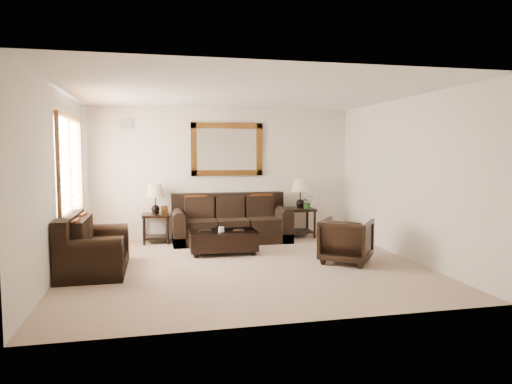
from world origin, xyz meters
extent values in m
cube|color=tan|center=(0.00, 0.00, 0.00)|extent=(5.50, 5.00, 0.01)
cube|color=white|center=(0.00, 0.00, 2.70)|extent=(5.50, 5.00, 0.01)
cube|color=beige|center=(0.00, 2.50, 1.35)|extent=(5.50, 0.01, 2.70)
cube|color=beige|center=(0.00, -2.50, 1.35)|extent=(5.50, 0.01, 2.70)
cube|color=beige|center=(-2.75, 0.00, 1.35)|extent=(0.01, 5.00, 2.70)
cube|color=beige|center=(2.75, 0.00, 1.35)|extent=(0.01, 5.00, 2.70)
cube|color=white|center=(-2.73, 0.90, 1.55)|extent=(0.01, 1.80, 1.50)
cube|color=brown|center=(-2.70, 0.90, 2.34)|extent=(0.06, 1.96, 0.08)
cube|color=brown|center=(-2.70, 0.90, 0.76)|extent=(0.06, 1.96, 0.08)
cube|color=brown|center=(-2.70, -0.04, 1.55)|extent=(0.06, 0.08, 1.50)
cube|color=brown|center=(-2.70, 1.84, 1.55)|extent=(0.06, 0.08, 1.50)
cube|color=brown|center=(-2.70, 0.90, 1.55)|extent=(0.05, 0.05, 1.50)
cube|color=#4C260F|center=(0.11, 2.46, 1.85)|extent=(1.50, 0.06, 1.10)
cube|color=white|center=(0.11, 2.48, 1.85)|extent=(1.26, 0.01, 0.86)
cube|color=#999999|center=(-1.90, 2.48, 2.35)|extent=(0.25, 0.02, 0.18)
cube|color=black|center=(0.11, 1.98, 0.10)|extent=(2.33, 1.00, 0.19)
cube|color=black|center=(0.11, 2.36, 0.71)|extent=(2.33, 0.23, 0.48)
cube|color=black|center=(-0.51, 1.96, 0.33)|extent=(0.60, 0.82, 0.29)
cube|color=black|center=(0.11, 1.96, 0.33)|extent=(0.60, 0.82, 0.29)
cube|color=black|center=(0.73, 1.96, 0.33)|extent=(0.60, 0.82, 0.29)
cube|color=black|center=(-0.94, 1.98, 0.28)|extent=(0.23, 1.00, 0.56)
cylinder|color=black|center=(-0.94, 1.98, 0.56)|extent=(0.23, 0.98, 0.23)
cube|color=black|center=(1.15, 1.98, 0.28)|extent=(0.23, 1.00, 0.56)
cylinder|color=black|center=(1.15, 1.98, 0.56)|extent=(0.23, 0.98, 0.23)
cube|color=#682E0D|center=(-0.57, 2.17, 0.71)|extent=(0.44, 0.20, 0.46)
cube|color=#682E0D|center=(0.78, 2.17, 0.71)|extent=(0.44, 0.20, 0.46)
cube|color=black|center=(-2.27, 0.16, 0.09)|extent=(0.91, 1.53, 0.17)
cube|color=black|center=(-2.62, 0.16, 0.65)|extent=(0.21, 1.53, 0.43)
cube|color=black|center=(-2.26, -0.12, 0.30)|extent=(0.75, 0.53, 0.26)
cube|color=black|center=(-2.26, 0.44, 0.30)|extent=(0.75, 0.53, 0.26)
cube|color=black|center=(-2.27, -0.50, 0.25)|extent=(0.91, 0.21, 0.51)
cylinder|color=black|center=(-2.27, -0.50, 0.51)|extent=(0.89, 0.21, 0.21)
cube|color=black|center=(-2.27, 0.82, 0.25)|extent=(0.91, 0.21, 0.51)
cylinder|color=black|center=(-2.27, 0.82, 0.51)|extent=(0.89, 0.21, 0.21)
cube|color=#682E0D|center=(-2.45, -0.16, 0.64)|extent=(0.18, 0.40, 0.41)
cube|color=#682E0D|center=(-2.45, 0.49, 0.64)|extent=(0.18, 0.40, 0.41)
cube|color=black|center=(-1.37, 2.20, 0.55)|extent=(0.53, 0.53, 0.05)
cube|color=black|center=(-1.37, 2.20, 0.12)|extent=(0.45, 0.45, 0.03)
cylinder|color=black|center=(-1.60, 1.97, 0.26)|extent=(0.05, 0.05, 0.53)
cylinder|color=black|center=(-1.14, 1.97, 0.26)|extent=(0.05, 0.05, 0.53)
cylinder|color=black|center=(-1.60, 2.42, 0.26)|extent=(0.05, 0.05, 0.53)
cylinder|color=black|center=(-1.14, 2.42, 0.26)|extent=(0.05, 0.05, 0.53)
sphere|color=black|center=(-1.37, 2.20, 0.67)|extent=(0.16, 0.16, 0.16)
cylinder|color=black|center=(-1.37, 2.20, 0.85)|extent=(0.02, 0.02, 0.35)
cone|color=tan|center=(-1.37, 2.20, 1.04)|extent=(0.37, 0.37, 0.25)
cube|color=#4C260F|center=(-1.20, 2.10, 0.66)|extent=(0.14, 0.10, 0.16)
cube|color=black|center=(1.62, 2.18, 0.59)|extent=(0.56, 0.56, 0.05)
cube|color=black|center=(1.62, 2.18, 0.12)|extent=(0.48, 0.48, 0.03)
cylinder|color=black|center=(1.38, 1.94, 0.28)|extent=(0.05, 0.05, 0.56)
cylinder|color=black|center=(1.86, 1.94, 0.28)|extent=(0.05, 0.05, 0.56)
cylinder|color=black|center=(1.38, 2.42, 0.28)|extent=(0.05, 0.05, 0.56)
cylinder|color=black|center=(1.86, 2.42, 0.28)|extent=(0.05, 0.05, 0.56)
sphere|color=black|center=(1.62, 2.18, 0.72)|extent=(0.17, 0.17, 0.17)
cylinder|color=black|center=(1.62, 2.18, 0.90)|extent=(0.02, 0.02, 0.37)
cone|color=tan|center=(1.62, 2.18, 1.11)|extent=(0.39, 0.39, 0.27)
sphere|color=black|center=(-0.71, 0.70, 0.04)|extent=(0.11, 0.11, 0.11)
sphere|color=black|center=(0.28, 0.70, 0.04)|extent=(0.11, 0.11, 0.11)
sphere|color=black|center=(-0.71, 1.15, 0.04)|extent=(0.11, 0.11, 0.11)
sphere|color=black|center=(0.28, 1.15, 0.04)|extent=(0.11, 0.11, 0.11)
cube|color=black|center=(-0.21, 0.92, 0.24)|extent=(1.18, 0.64, 0.33)
cube|color=black|center=(-0.21, 0.92, 0.39)|extent=(1.20, 0.65, 0.04)
cube|color=black|center=(-0.53, 0.97, 0.42)|extent=(0.20, 0.14, 0.03)
cube|color=black|center=(0.06, 0.88, 0.42)|extent=(0.18, 0.13, 0.02)
cube|color=white|center=(-0.26, 0.83, 0.45)|extent=(0.09, 0.07, 0.09)
imported|color=black|center=(1.65, -0.13, 0.39)|extent=(1.04, 1.03, 0.79)
imported|color=#22531C|center=(1.74, 2.08, 0.72)|extent=(0.30, 0.32, 0.21)
camera|label=1|loc=(-1.35, -6.96, 1.79)|focal=32.00mm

